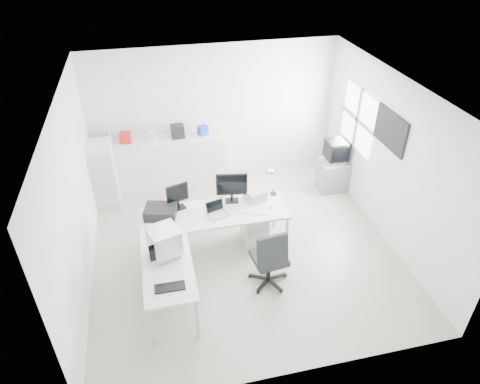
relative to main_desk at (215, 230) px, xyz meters
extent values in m
cube|color=beige|center=(0.46, -0.07, -0.38)|extent=(5.00, 5.00, 0.01)
cube|color=white|center=(0.46, -0.07, 2.42)|extent=(5.00, 5.00, 0.01)
cube|color=silver|center=(0.46, 2.43, 1.02)|extent=(5.00, 0.02, 2.80)
cube|color=silver|center=(-2.04, -0.07, 1.02)|extent=(0.02, 5.00, 2.80)
cube|color=silver|center=(2.96, -0.07, 1.02)|extent=(0.02, 5.00, 2.80)
cube|color=silver|center=(0.70, 0.05, -0.08)|extent=(0.40, 0.50, 0.60)
cube|color=black|center=(-0.85, 0.10, 0.46)|extent=(0.56, 0.48, 0.17)
cube|color=silver|center=(0.65, -0.15, 0.38)|extent=(0.40, 0.24, 0.02)
sphere|color=silver|center=(0.95, -0.10, 0.40)|extent=(0.05, 0.05, 0.05)
cube|color=#A9A9A9|center=(0.75, 0.22, 0.47)|extent=(0.39, 0.37, 0.18)
cube|color=black|center=(-0.85, -1.50, 0.39)|extent=(0.40, 0.16, 0.03)
cube|color=gray|center=(2.68, 1.30, -0.06)|extent=(0.59, 0.48, 0.64)
cube|color=silver|center=(-0.53, 2.17, 0.17)|extent=(2.20, 0.55, 1.10)
cube|color=#B41D19|center=(-1.33, 2.17, 0.82)|extent=(0.23, 0.21, 0.20)
cube|color=silver|center=(-0.83, 2.17, 0.80)|extent=(0.20, 0.18, 0.16)
cube|color=black|center=(-0.33, 2.17, 0.85)|extent=(0.26, 0.24, 0.25)
cube|color=#1937AF|center=(0.17, 2.17, 0.81)|extent=(0.22, 0.21, 0.18)
cylinder|color=silver|center=(-1.63, 2.21, 0.83)|extent=(0.07, 0.07, 0.22)
cube|color=silver|center=(-1.82, 1.82, 0.28)|extent=(0.46, 0.54, 1.30)
camera|label=1|loc=(-0.84, -5.55, 4.54)|focal=32.00mm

